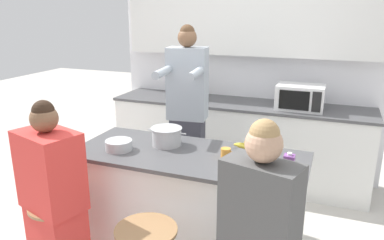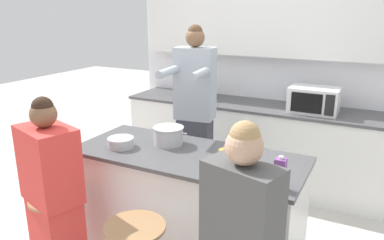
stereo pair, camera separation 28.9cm
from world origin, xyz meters
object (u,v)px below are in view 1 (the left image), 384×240
Objects in this scene: potted_plant at (195,89)px; fruit_bowl at (119,145)px; kitchen_island at (189,204)px; bar_stool_leftmost at (61,239)px; cooking_pot at (167,136)px; microwave at (300,97)px; person_cooking at (187,122)px; coffee_cup_near at (226,153)px; juice_carton at (288,170)px; person_wrapped_blanket at (54,205)px; banana_bunch at (244,146)px.

fruit_bowl is at bearing -90.13° from potted_plant.
kitchen_island reaches higher than bar_stool_leftmost.
bar_stool_leftmost is 1.10m from cooking_pot.
microwave reaches higher than kitchen_island.
person_cooking is 0.58m from cooking_pot.
microwave is (0.38, 1.50, 0.14)m from coffee_cup_near.
fruit_bowl is 0.85m from coffee_cup_near.
potted_plant reaches higher than coffee_cup_near.
kitchen_island is at bearing 161.02° from juice_carton.
microwave reaches higher than potted_plant.
microwave reaches higher than bar_stool_leftmost.
person_wrapped_blanket reaches higher than cooking_pot.
person_cooking is at bearing 138.06° from juice_carton.
coffee_cup_near is at bearing -107.66° from banana_bunch.
person_wrapped_blanket reaches higher than banana_bunch.
cooking_pot is 1.57× the size of juice_carton.
microwave reaches higher than banana_bunch.
cooking_pot is 1.48m from potted_plant.
cooking_pot is 1.67m from microwave.
coffee_cup_near is 0.49× the size of juice_carton.
banana_bunch is 0.37× the size of microwave.
bar_stool_leftmost is 3.64× the size of banana_bunch.
kitchen_island is at bearing -177.09° from coffee_cup_near.
kitchen_island is 1.77m from microwave.
person_wrapped_blanket is at bearing -135.60° from kitchen_island.
kitchen_island is 0.56m from coffee_cup_near.
person_wrapped_blanket is 6.47× the size of juice_carton.
microwave is (0.67, 1.51, 0.62)m from kitchen_island.
bar_stool_leftmost is 1.53m from banana_bunch.
bar_stool_leftmost is 2.81× the size of potted_plant.
person_wrapped_blanket reaches higher than kitchen_island.
cooking_pot reaches higher than kitchen_island.
fruit_bowl is (-0.54, -0.12, 0.48)m from kitchen_island.
kitchen_island is at bearing -113.96° from microwave.
juice_carton reaches higher than fruit_bowl.
fruit_bowl is (-0.31, -0.24, -0.03)m from cooking_pot.
potted_plant is (-0.30, 1.44, 0.10)m from cooking_pot.
person_cooking is 10.22× the size of banana_bunch.
kitchen_island is 0.58m from cooking_pot.
kitchen_island is at bearing -25.73° from cooking_pot.
banana_bunch is at bearing 58.82° from person_wrapped_blanket.
person_wrapped_blanket is at bearing -80.75° from bar_stool_leftmost.
person_cooking is 7.87× the size of potted_plant.
person_cooking reaches higher than juice_carton.
potted_plant is (-1.21, 0.04, -0.01)m from microwave.
person_wrapped_blanket reaches higher than fruit_bowl.
microwave reaches higher than juice_carton.
potted_plant reaches higher than banana_bunch.
person_cooking is 0.90m from coffee_cup_near.
kitchen_island is 8.31× the size of juice_carton.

